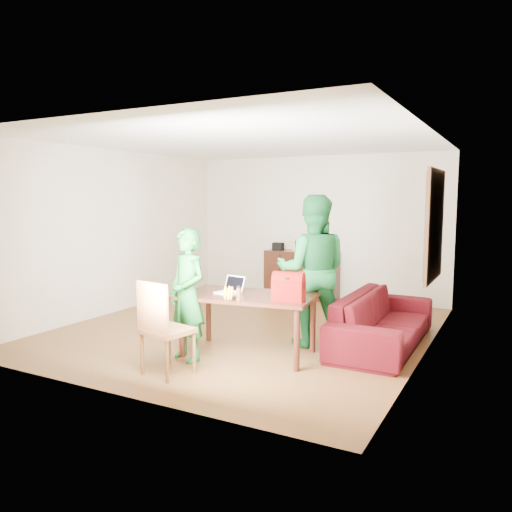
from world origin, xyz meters
The scene contains 10 objects.
room centered at (0.01, 0.13, 1.31)m, with size 5.20×5.70×2.90m.
table centered at (0.59, -1.04, 0.65)m, with size 1.70×1.10×0.75m.
chair centered at (0.14, -2.06, 0.30)m, with size 0.55×0.53×1.04m.
person_near centered at (0.04, -1.53, 0.78)m, with size 0.57×0.38×1.57m, color #13561C.
person_far centered at (1.12, -0.27, 0.98)m, with size 0.95×0.74×1.95m, color #145B27.
laptop centered at (0.33, -1.10, 0.79)m, with size 0.33×0.26×0.21m.
bananas centered at (0.54, -1.43, 0.78)m, with size 0.17×0.10×0.06m, color gold, non-canonical shape.
bottle centered at (0.67, -1.41, 0.83)m, with size 0.06×0.06×0.17m, color #5C3015.
red_bag centered at (1.17, -1.14, 0.88)m, with size 0.36×0.21×0.26m, color maroon.
sofa centered at (1.95, 0.11, 0.33)m, with size 2.29×0.89×0.67m, color #350707.
Camera 1 is at (3.46, -6.25, 1.92)m, focal length 35.00 mm.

